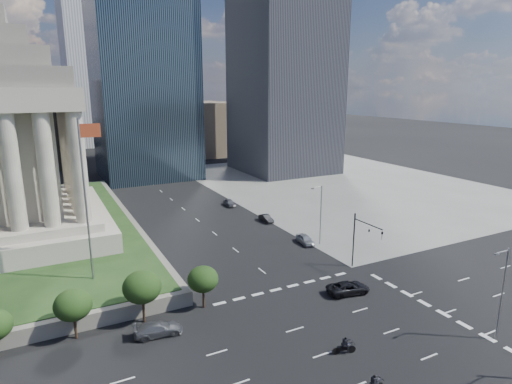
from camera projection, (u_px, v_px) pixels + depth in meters
ground at (138, 173)px, 129.70m from camera, size 500.00×500.00×0.00m
sidewalk_ne at (343, 184)px, 115.61m from camera, size 68.00×90.00×0.03m
flagpole at (86, 192)px, 51.24m from camera, size 2.52×0.24×20.00m
midrise_glass at (143, 70)px, 119.16m from camera, size 26.00×26.00×60.00m
highrise_ne at (285, 0)px, 123.58m from camera, size 26.00×28.00×100.00m
building_filler_ne at (202, 128)px, 167.48m from camera, size 20.00×30.00×20.00m
building_filler_nw at (22, 123)px, 138.95m from camera, size 24.00×30.00×28.00m
traffic_signal_ne at (363, 236)px, 59.47m from camera, size 0.30×5.74×8.00m
street_lamp_south at (502, 289)px, 42.73m from camera, size 2.13×0.22×10.00m
street_lamp_north at (320, 212)px, 69.51m from camera, size 2.13×0.22×10.00m
pickup_truck at (348, 288)px, 53.76m from camera, size 3.40×5.81×1.52m
suv_grey at (158, 329)px, 44.68m from camera, size 2.65×5.25×1.46m
parked_sedan_near at (305, 239)px, 71.01m from camera, size 2.38×4.66×1.52m
parked_sedan_mid at (266, 218)px, 82.76m from camera, size 1.46×4.05×1.33m
parked_sedan_far at (229, 203)px, 93.79m from camera, size 2.12×4.54×1.50m
motorcycle_lead at (373, 384)px, 36.12m from camera, size 2.36×0.78×1.73m
motorcycle_trail at (344, 345)px, 41.54m from camera, size 2.48×1.28×1.79m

